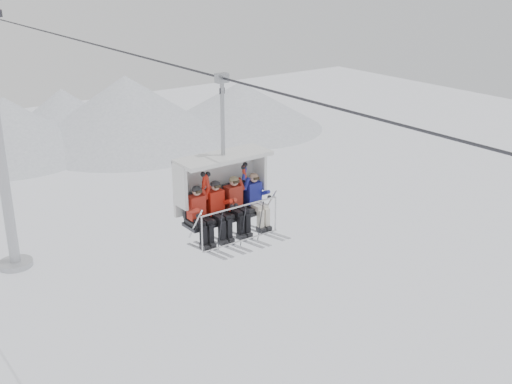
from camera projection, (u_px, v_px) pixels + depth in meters
lift_tower_right at (2, 165)px, 32.93m from camera, size 2.00×1.80×13.48m
haul_cable at (256, 87)px, 13.73m from camera, size 0.06×50.00×0.06m
chairlift_carrier at (221, 184)px, 15.74m from camera, size 2.36×1.17×3.98m
skier_far_left at (199, 213)px, 15.21m from camera, size 0.39×1.69×1.58m
skier_center_left at (218, 208)px, 15.50m from camera, size 0.40×1.69×1.61m
skier_center_right at (236, 203)px, 15.80m from camera, size 0.40×1.69×1.61m
skier_far_right at (256, 199)px, 16.15m from camera, size 0.38×1.69×1.54m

